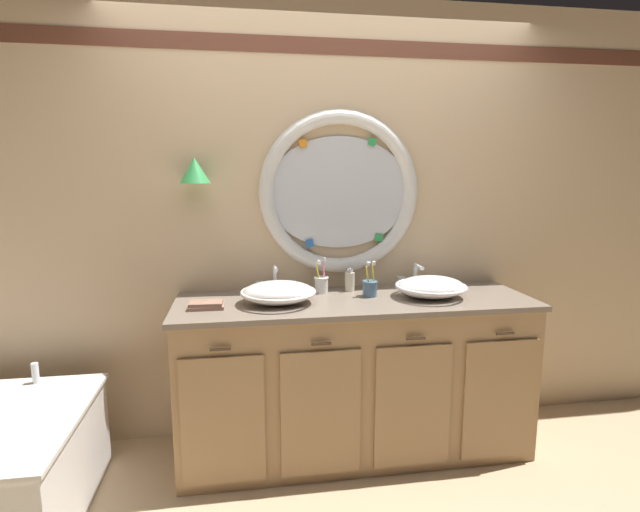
% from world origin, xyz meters
% --- Properties ---
extents(ground_plane, '(14.00, 14.00, 0.00)m').
position_xyz_m(ground_plane, '(0.00, 0.00, 0.00)').
color(ground_plane, tan).
extents(back_wall_assembly, '(6.40, 0.26, 2.60)m').
position_xyz_m(back_wall_assembly, '(0.00, 0.59, 1.32)').
color(back_wall_assembly, '#D6B78E').
rests_on(back_wall_assembly, ground_plane).
extents(vanity_counter, '(2.00, 0.65, 0.91)m').
position_xyz_m(vanity_counter, '(0.12, 0.24, 0.46)').
color(vanity_counter, tan).
rests_on(vanity_counter, ground_plane).
extents(sink_basin_left, '(0.41, 0.41, 0.12)m').
position_xyz_m(sink_basin_left, '(-0.32, 0.22, 0.97)').
color(sink_basin_left, white).
rests_on(sink_basin_left, vanity_counter).
extents(sink_basin_right, '(0.41, 0.41, 0.12)m').
position_xyz_m(sink_basin_right, '(0.55, 0.22, 0.97)').
color(sink_basin_right, white).
rests_on(sink_basin_right, vanity_counter).
extents(faucet_set_left, '(0.24, 0.12, 0.17)m').
position_xyz_m(faucet_set_left, '(-0.32, 0.47, 0.97)').
color(faucet_set_left, silver).
rests_on(faucet_set_left, vanity_counter).
extents(faucet_set_right, '(0.23, 0.14, 0.15)m').
position_xyz_m(faucet_set_right, '(0.55, 0.47, 0.97)').
color(faucet_set_right, silver).
rests_on(faucet_set_right, vanity_counter).
extents(toothbrush_holder_left, '(0.09, 0.09, 0.21)m').
position_xyz_m(toothbrush_holder_left, '(-0.05, 0.42, 0.96)').
color(toothbrush_holder_left, white).
rests_on(toothbrush_holder_left, vanity_counter).
extents(toothbrush_holder_right, '(0.09, 0.09, 0.20)m').
position_xyz_m(toothbrush_holder_right, '(0.21, 0.29, 0.96)').
color(toothbrush_holder_right, slate).
rests_on(toothbrush_holder_right, vanity_counter).
extents(soap_dispenser, '(0.06, 0.07, 0.14)m').
position_xyz_m(soap_dispenser, '(0.13, 0.44, 0.97)').
color(soap_dispenser, '#EFE5C6').
rests_on(soap_dispenser, vanity_counter).
extents(folded_hand_towel, '(0.19, 0.11, 0.04)m').
position_xyz_m(folded_hand_towel, '(-0.70, 0.18, 0.93)').
color(folded_hand_towel, '#936B56').
rests_on(folded_hand_towel, vanity_counter).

